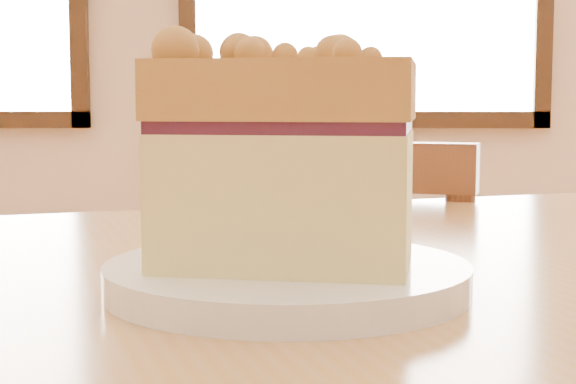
% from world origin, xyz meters
% --- Properties ---
extents(plate, '(0.20, 0.20, 0.02)m').
position_xyz_m(plate, '(-0.01, 0.22, 0.76)').
color(plate, white).
rests_on(plate, cafe_table_main).
extents(cake_slice, '(0.16, 0.12, 0.13)m').
position_xyz_m(cake_slice, '(-0.01, 0.22, 0.83)').
color(cake_slice, '#FFF090').
rests_on(cake_slice, plate).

